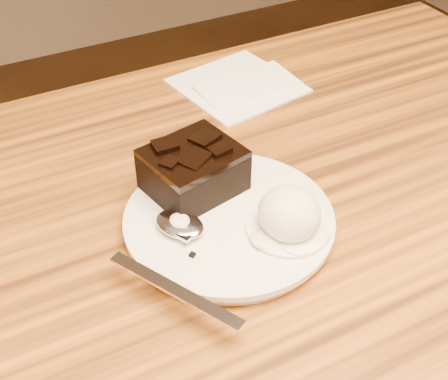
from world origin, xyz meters
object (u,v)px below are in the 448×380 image
napkin (237,85)px  brownie (193,173)px  spoon (180,225)px  ice_cream_scoop (289,214)px  plate (229,222)px

napkin → brownie: bearing=-129.4°
brownie → spoon: 0.06m
ice_cream_scoop → spoon: 0.10m
brownie → napkin: 0.23m
plate → ice_cream_scoop: size_ratio=3.31×
plate → spoon: spoon is taller
plate → ice_cream_scoop: ice_cream_scoop is taller
brownie → napkin: brownie is taller
brownie → ice_cream_scoop: ice_cream_scoop is taller
ice_cream_scoop → plate: bearing=133.4°
spoon → napkin: size_ratio=1.40×
plate → napkin: 0.26m
plate → ice_cream_scoop: (0.04, -0.04, 0.03)m
plate → spoon: (-0.05, 0.00, 0.01)m
plate → spoon: size_ratio=1.03×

